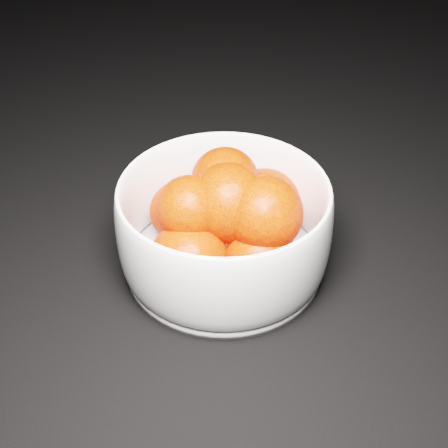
% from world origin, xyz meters
% --- Properties ---
extents(bowl, '(0.20, 0.20, 0.10)m').
position_xyz_m(bowl, '(0.17, 0.25, 0.05)').
color(bowl, white).
rests_on(bowl, ground).
extents(orange_pile, '(0.16, 0.17, 0.11)m').
position_xyz_m(orange_pile, '(0.17, 0.25, 0.06)').
color(orange_pile, red).
rests_on(orange_pile, bowl).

